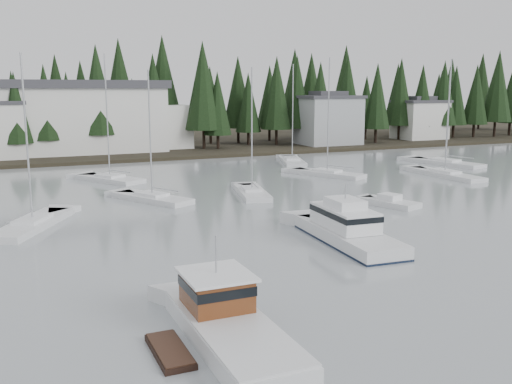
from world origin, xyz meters
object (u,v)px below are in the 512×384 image
sailboat_11 (33,226)px  runabout_1 (389,204)px  sailboat_7 (152,200)px  sailboat_9 (445,176)px  house_east_a (328,119)px  sailboat_4 (445,164)px  cabin_cruiser_center (347,232)px  sailboat_2 (292,162)px  sailboat_3 (110,180)px  sailboat_5 (252,194)px  harbor_inn (97,117)px  sailboat_10 (327,175)px  lobster_boat_brown (226,327)px  house_east_b (420,119)px

sailboat_11 → runabout_1: sailboat_11 is taller
sailboat_7 → sailboat_9: sailboat_9 is taller
house_east_a → sailboat_4: sailboat_4 is taller
cabin_cruiser_center → sailboat_2: sailboat_2 is taller
sailboat_3 → sailboat_5: size_ratio=1.14×
house_east_a → sailboat_11: (-51.00, -42.55, -4.83)m
sailboat_3 → sailboat_7: size_ratio=1.17×
house_east_a → harbor_inn: (-38.96, 4.34, 0.87)m
sailboat_3 → sailboat_4: 44.33m
sailboat_3 → sailboat_10: bearing=-134.2°
house_east_a → sailboat_10: (-17.80, -29.43, -4.82)m
cabin_cruiser_center → sailboat_4: sailboat_4 is taller
sailboat_2 → sailboat_10: 12.40m
sailboat_10 → sailboat_5: bearing=94.9°
sailboat_3 → sailboat_4: bearing=-124.7°
house_east_a → cabin_cruiser_center: house_east_a is taller
sailboat_4 → sailboat_5: sailboat_4 is taller
harbor_inn → sailboat_5: 42.73m
lobster_boat_brown → sailboat_7: bearing=-7.6°
sailboat_9 → sailboat_4: bearing=-41.5°
cabin_cruiser_center → sailboat_4: 44.40m
house_east_b → sailboat_10: 50.89m
lobster_boat_brown → runabout_1: bearing=-48.9°
sailboat_3 → sailboat_11: size_ratio=1.09×
harbor_inn → sailboat_3: size_ratio=2.05×
lobster_boat_brown → cabin_cruiser_center: (12.84, 10.78, 0.15)m
sailboat_2 → sailboat_5: 25.03m
house_east_a → cabin_cruiser_center: bearing=-120.0°
sailboat_5 → sailboat_9: 25.59m
house_east_b → sailboat_7: size_ratio=0.77×
house_east_a → sailboat_2: size_ratio=0.76×
sailboat_5 → cabin_cruiser_center: bearing=-169.7°
sailboat_2 → sailboat_4: (18.21, -9.98, -0.02)m
harbor_inn → sailboat_7: bearing=-92.1°
sailboat_3 → sailboat_7: (1.52, -13.10, -0.01)m
sailboat_3 → sailboat_11: 21.52m
lobster_boat_brown → runabout_1: (22.96, 19.52, -0.39)m
house_east_b → harbor_inn: harbor_inn is taller
cabin_cruiser_center → sailboat_3: (-9.96, 32.44, -0.59)m
harbor_inn → sailboat_11: sailboat_11 is taller
sailboat_4 → sailboat_10: 20.12m
sailboat_3 → sailboat_5: sailboat_3 is taller
sailboat_3 → sailboat_7: sailboat_3 is taller
sailboat_5 → sailboat_11: size_ratio=0.96×
sailboat_9 → sailboat_10: 13.79m
runabout_1 → lobster_boat_brown: bearing=112.9°
house_east_b → sailboat_7: (-62.43, -38.12, -4.33)m
sailboat_11 → runabout_1: bearing=-69.5°
cabin_cruiser_center → sailboat_5: size_ratio=0.84×
house_east_b → lobster_boat_brown: bearing=-134.4°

